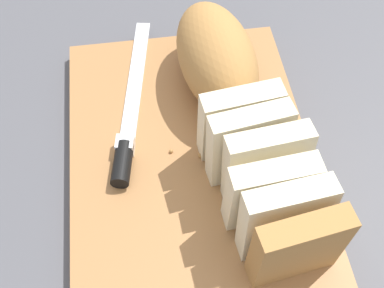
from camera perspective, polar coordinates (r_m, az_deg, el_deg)
name	(u,v)px	position (r m, az deg, el deg)	size (l,w,h in m)	color
ground_plane	(192,168)	(0.61, 0.00, -2.82)	(3.00, 3.00, 0.00)	#4C4C51
cutting_board	(192,163)	(0.60, 0.00, -2.24)	(0.42, 0.29, 0.02)	#9E6B3D
bread_loaf	(237,107)	(0.57, 5.23, 4.29)	(0.37, 0.13, 0.10)	#A8753D
bread_knife	(127,135)	(0.60, -7.59, 1.00)	(0.27, 0.08, 0.02)	silver
crumb_near_knife	(200,154)	(0.59, 0.90, -1.20)	(0.01, 0.01, 0.01)	#A8753D
crumb_near_loaf	(171,151)	(0.59, -2.45, -0.85)	(0.00, 0.00, 0.00)	#A8753D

